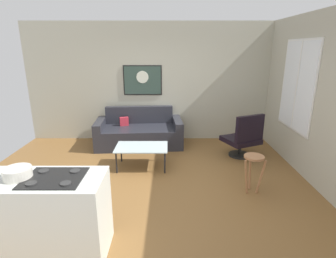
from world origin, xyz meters
TOP-DOWN VIEW (x-y plane):
  - ground at (0.00, 0.00)m, footprint 6.40×6.40m
  - back_wall at (0.00, 2.42)m, footprint 6.40×0.05m
  - right_wall at (2.62, 0.30)m, footprint 0.05×6.40m
  - couch at (-0.48, 1.92)m, footprint 2.04×1.08m
  - coffee_table at (-0.31, 0.68)m, footprint 0.98×0.63m
  - armchair at (1.75, 1.17)m, footprint 0.85×0.84m
  - bar_stool at (1.52, -0.25)m, footprint 0.36×0.35m
  - kitchen_counter at (-1.27, -1.58)m, footprint 1.58×0.62m
  - mixing_bowl at (-1.37, -1.57)m, footprint 0.28×0.28m
  - wall_painting at (-0.42, 2.38)m, footprint 0.92×0.03m
  - window at (2.59, 0.90)m, footprint 0.03×1.28m

SIDE VIEW (x-z plane):
  - ground at x=0.00m, z-range -0.04..0.00m
  - couch at x=-0.48m, z-range -0.14..0.72m
  - coffee_table at x=-0.31m, z-range 0.18..0.60m
  - armchair at x=1.75m, z-range -0.04..0.90m
  - kitchen_counter at x=-1.27m, z-range -0.01..0.93m
  - bar_stool at x=1.52m, z-range 0.17..0.78m
  - mixing_bowl at x=-1.37m, z-range 0.91..1.03m
  - back_wall at x=0.00m, z-range 0.00..2.80m
  - right_wall at x=2.62m, z-range 0.00..2.80m
  - wall_painting at x=-0.42m, z-range 1.12..1.82m
  - window at x=2.59m, z-range 0.70..2.37m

